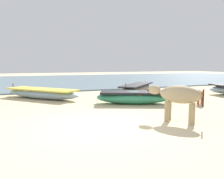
# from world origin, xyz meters

# --- Properties ---
(ground) EXTENTS (80.00, 80.00, 0.00)m
(ground) POSITION_xyz_m (0.00, 0.00, 0.00)
(ground) COLOR beige
(sea_water) EXTENTS (60.00, 20.00, 0.08)m
(sea_water) POSITION_xyz_m (0.00, 17.65, 0.04)
(sea_water) COLOR slate
(sea_water) RESTS_ON ground
(fishing_boat_1) EXTENTS (3.61, 3.84, 0.69)m
(fishing_boat_1) POSITION_xyz_m (-0.92, 5.60, 0.27)
(fishing_boat_1) COLOR #8CA5B7
(fishing_boat_1) RESTS_ON ground
(fishing_boat_2) EXTENTS (3.27, 2.22, 0.72)m
(fishing_boat_2) POSITION_xyz_m (2.55, 2.71, 0.29)
(fishing_boat_2) COLOR #338C66
(fishing_boat_2) RESTS_ON ground
(fishing_boat_3) EXTENTS (3.80, 3.73, 0.68)m
(fishing_boat_3) POSITION_xyz_m (4.60, 6.17, 0.26)
(fishing_boat_3) COLOR #5B5651
(fishing_boat_3) RESTS_ON ground
(calf_near_rust) EXTENTS (0.69, 0.80, 0.59)m
(calf_near_rust) POSITION_xyz_m (5.03, 1.53, 0.42)
(calf_near_rust) COLOR #9E4C28
(calf_near_rust) RESTS_ON ground
(cow_second_adult_dun) EXTENTS (1.16, 1.48, 1.05)m
(cow_second_adult_dun) POSITION_xyz_m (2.36, -0.40, 0.76)
(cow_second_adult_dun) COLOR tan
(cow_second_adult_dun) RESTS_ON ground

